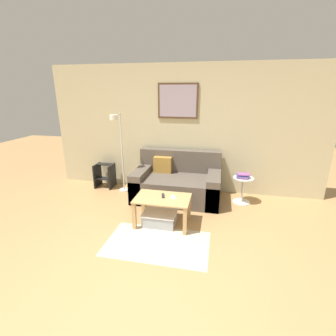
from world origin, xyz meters
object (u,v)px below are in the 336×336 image
at_px(coffee_table, 163,203).
at_px(storage_bin, 160,218).
at_px(couch, 177,183).
at_px(step_stool, 105,175).
at_px(cell_phone, 173,197).
at_px(floor_lamp, 119,145).
at_px(side_table, 243,188).
at_px(book_stack, 243,176).
at_px(remote_control, 163,196).

height_order(coffee_table, storage_bin, coffee_table).
relative_size(couch, step_stool, 3.20).
height_order(couch, cell_phone, couch).
relative_size(floor_lamp, side_table, 3.23).
xyz_separation_m(coffee_table, side_table, (1.29, 1.08, -0.06)).
height_order(floor_lamp, step_stool, floor_lamp).
height_order(book_stack, remote_control, book_stack).
bearing_deg(couch, remote_control, -92.99).
xyz_separation_m(storage_bin, cell_phone, (0.20, 0.05, 0.36)).
bearing_deg(coffee_table, storage_bin, -160.93).
distance_m(book_stack, step_stool, 2.90).
bearing_deg(side_table, remote_control, -141.69).
height_order(couch, floor_lamp, floor_lamp).
xyz_separation_m(side_table, book_stack, (-0.02, -0.01, 0.24)).
bearing_deg(storage_bin, book_stack, 39.37).
height_order(side_table, remote_control, side_table).
height_order(storage_bin, book_stack, book_stack).
relative_size(couch, remote_control, 10.98).
bearing_deg(storage_bin, coffee_table, 19.07).
xyz_separation_m(couch, remote_control, (-0.05, -0.99, 0.16)).
bearing_deg(couch, coffee_table, -92.61).
relative_size(coffee_table, remote_control, 5.70).
relative_size(coffee_table, book_stack, 3.49).
distance_m(storage_bin, floor_lamp, 1.75).
height_order(floor_lamp, remote_control, floor_lamp).
xyz_separation_m(coffee_table, storage_bin, (-0.04, -0.01, -0.26)).
bearing_deg(side_table, coffee_table, -140.23).
bearing_deg(step_stool, coffee_table, -38.55).
height_order(storage_bin, floor_lamp, floor_lamp).
xyz_separation_m(floor_lamp, side_table, (2.41, 0.05, -0.72)).
xyz_separation_m(couch, coffee_table, (-0.05, -1.04, 0.06)).
height_order(couch, coffee_table, couch).
height_order(storage_bin, remote_control, remote_control).
bearing_deg(step_stool, couch, -8.12).
height_order(side_table, book_stack, book_stack).
bearing_deg(couch, cell_phone, -83.82).
distance_m(couch, coffee_table, 1.04).
xyz_separation_m(cell_phone, step_stool, (-1.76, 1.24, -0.19)).
relative_size(couch, coffee_table, 1.93).
bearing_deg(book_stack, floor_lamp, -179.03).
relative_size(coffee_table, side_table, 1.71).
height_order(coffee_table, floor_lamp, floor_lamp).
distance_m(floor_lamp, step_stool, 0.93).
height_order(couch, step_stool, couch).
bearing_deg(step_stool, remote_control, -37.48).
xyz_separation_m(storage_bin, floor_lamp, (-1.07, 1.04, 0.91)).
bearing_deg(book_stack, cell_phone, -137.36).
xyz_separation_m(side_table, cell_phone, (-1.14, -1.04, 0.16)).
bearing_deg(storage_bin, remote_control, 59.58).
xyz_separation_m(remote_control, cell_phone, (0.16, -0.01, -0.01)).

